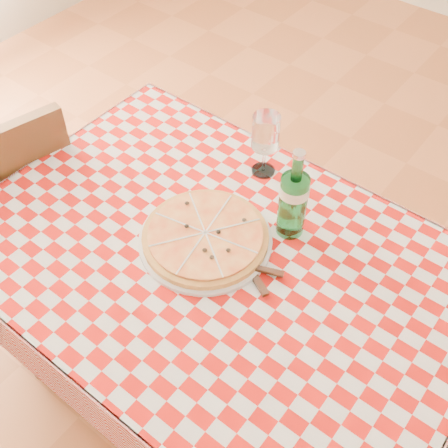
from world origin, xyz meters
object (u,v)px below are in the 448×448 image
object	(u,v)px
chair_far	(15,207)
pizza_plate	(205,236)
wine_glass	(265,145)
dining_table	(216,280)
water_bottle	(294,194)

from	to	relation	value
chair_far	pizza_plate	size ratio (longest dim) A/B	2.58
chair_far	pizza_plate	xyz separation A→B (m)	(0.73, 0.12, 0.27)
pizza_plate	wine_glass	bearing A→B (deg)	96.73
dining_table	chair_far	bearing A→B (deg)	-172.90
pizza_plate	water_bottle	size ratio (longest dim) A/B	1.28
pizza_plate	wine_glass	world-z (taller)	wine_glass
chair_far	wine_glass	xyz separation A→B (m)	(0.69, 0.43, 0.34)
dining_table	chair_far	world-z (taller)	chair_far
dining_table	water_bottle	world-z (taller)	water_bottle
chair_far	wine_glass	bearing A→B (deg)	-134.34
pizza_plate	chair_far	bearing A→B (deg)	-170.50
dining_table	chair_far	size ratio (longest dim) A/B	1.34
water_bottle	wine_glass	bearing A→B (deg)	142.54
dining_table	wine_glass	distance (m)	0.40
chair_far	wine_glass	world-z (taller)	wine_glass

